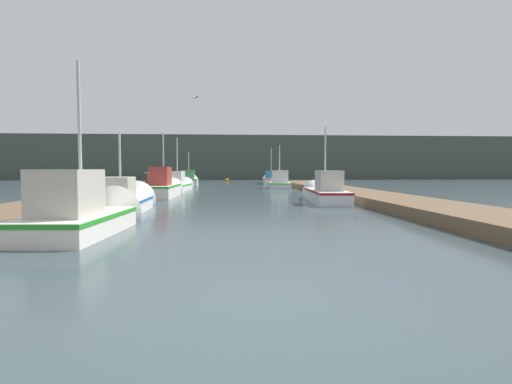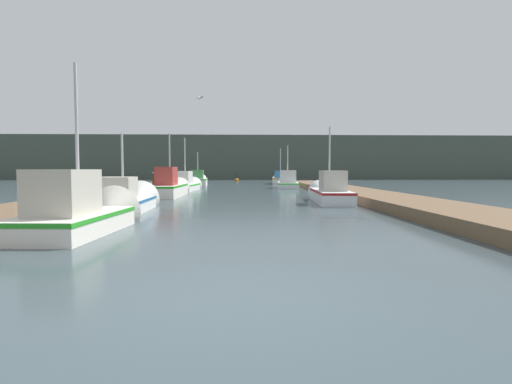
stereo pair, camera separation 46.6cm
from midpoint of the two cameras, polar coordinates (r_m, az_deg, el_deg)
name	(u,v)px [view 1 (the left image)]	position (r m, az deg, el deg)	size (l,w,h in m)	color
ground_plane	(261,305)	(4.77, -2.20, -15.81)	(200.00, 200.00, 0.00)	#38474C
dock_left	(103,196)	(21.55, -21.65, -0.57)	(2.82, 40.00, 0.39)	brown
dock_right	(361,195)	(21.64, 14.16, -0.42)	(2.82, 40.00, 0.39)	brown
distant_shore_ridge	(229,159)	(67.04, -4.01, 4.78)	(120.00, 16.00, 6.61)	#424C42
fishing_boat_0	(84,213)	(10.84, -24.44, -2.79)	(1.99, 4.48, 4.69)	silver
fishing_boat_1	(124,201)	(15.91, -19.14, -1.23)	(1.85, 5.21, 3.46)	silver
fishing_boat_2	(324,192)	(19.60, 8.98, 0.02)	(1.78, 6.26, 3.93)	silver
fishing_boat_3	(164,187)	(23.65, -13.51, 0.66)	(1.55, 5.94, 3.95)	silver
fishing_boat_4	(178,185)	(29.62, -11.50, 1.02)	(1.89, 5.81, 4.27)	silver
fishing_boat_5	(279,182)	(33.63, 2.95, 1.37)	(2.11, 5.46, 4.10)	silver
fishing_boat_6	(189,180)	(38.31, -9.90, 1.63)	(1.93, 5.79, 3.60)	silver
fishing_boat_7	(271,179)	(42.67, 1.84, 1.83)	(1.99, 5.99, 4.25)	silver
mooring_piling_0	(147,183)	(25.84, -15.84, 1.22)	(0.24, 0.24, 1.35)	#473523
mooring_piling_1	(335,187)	(20.63, 10.65, 0.74)	(0.24, 0.24, 1.31)	#473523
channel_buoy	(227,180)	(50.65, -4.46, 1.69)	(0.52, 0.52, 1.02)	#BF6513
seagull_lead	(195,98)	(20.94, -9.38, 13.16)	(0.44, 0.50, 0.12)	white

